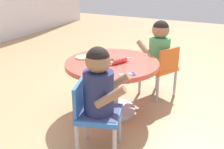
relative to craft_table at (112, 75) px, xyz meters
The scene contains 12 objects.
ground_plane 0.36m from the craft_table, ahead, with size 10.00×10.00×0.00m, color tan.
craft_table is the anchor object (origin of this frame).
child_chair_left 0.60m from the craft_table, 165.54° to the right, with size 0.38×0.38×0.54m.
seated_child_left 0.62m from the craft_table, 161.72° to the right, with size 0.36×0.41×0.51m.
child_chair_right 0.60m from the craft_table, 29.81° to the right, with size 0.40×0.40×0.54m.
seated_child_right 0.62m from the craft_table, 25.99° to the right, with size 0.39×0.43×0.51m.
rolling_pin 0.17m from the craft_table, 100.65° to the right, with size 0.22×0.12×0.05m.
craft_scissors 0.36m from the craft_table, 128.98° to the right, with size 0.12×0.14×0.01m.
playdough_blob_0 0.32m from the craft_table, 96.51° to the left, with size 0.13×0.13×0.02m, color #B2E58C.
cookie_cutter_0 0.14m from the craft_table, 28.03° to the left, with size 0.07×0.07×0.01m, color orange.
cookie_cutter_1 0.16m from the craft_table, behind, with size 0.07×0.07×0.01m, color #3F99D8.
cookie_cutter_2 0.34m from the craft_table, 74.58° to the left, with size 0.06×0.06×0.01m, color #4CB259.
Camera 1 is at (-2.01, -1.01, 1.25)m, focal length 43.10 mm.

